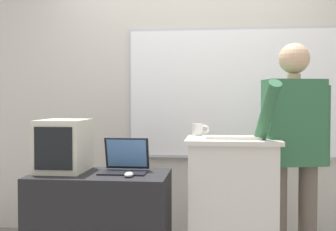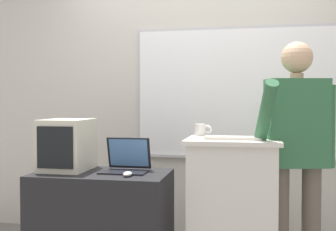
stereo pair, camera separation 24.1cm
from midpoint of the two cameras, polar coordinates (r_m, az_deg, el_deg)
The scene contains 9 objects.
back_wall at distance 3.99m, azimuth 1.42°, elevation 2.98°, with size 6.40×0.17×2.65m.
lectern_podium at distance 3.07m, azimuth 6.38°, elevation -12.29°, with size 0.65×0.52×0.99m.
side_desk at distance 3.15m, azimuth -11.35°, elevation -14.35°, with size 0.96×0.55×0.74m.
person_presenter at distance 3.06m, azimuth 14.50°, elevation -3.65°, with size 0.57×0.59×1.66m.
laptop at distance 3.09m, azimuth -8.03°, elevation -6.15°, with size 0.33×0.27×0.24m.
wireless_keyboard at distance 2.92m, azimuth 6.48°, elevation -2.99°, with size 0.38×0.13×0.02m.
computer_mouse_by_laptop at distance 2.88m, azimuth -7.74°, elevation -7.95°, with size 0.06×0.10×0.03m.
crt_monitor at distance 3.19m, azimuth -16.08°, elevation -3.93°, with size 0.33×0.41×0.38m.
coffee_mug at distance 3.18m, azimuth 1.97°, elevation -1.94°, with size 0.13×0.08×0.09m.
Camera 1 is at (0.23, -2.62, 1.25)m, focal length 45.00 mm.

